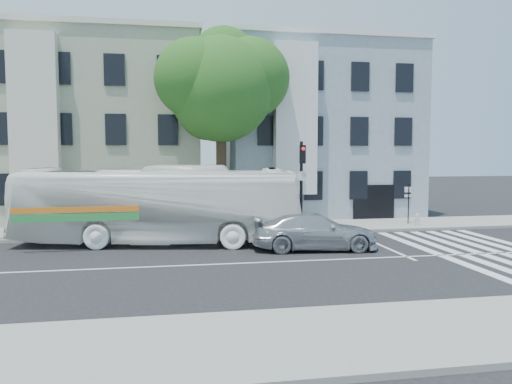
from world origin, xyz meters
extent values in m
plane|color=black|center=(0.00, 0.00, 0.00)|extent=(120.00, 120.00, 0.00)
cube|color=gray|center=(0.00, 8.00, 0.07)|extent=(80.00, 4.00, 0.15)
cube|color=gray|center=(0.00, -8.00, 0.07)|extent=(80.00, 4.00, 0.15)
cube|color=#989A81|center=(-7.00, 15.00, 5.50)|extent=(12.00, 10.00, 11.00)
cube|color=#86919F|center=(7.00, 15.00, 5.50)|extent=(12.00, 10.00, 11.00)
cylinder|color=#2D2116|center=(0.00, 8.50, 2.60)|extent=(0.56, 0.56, 5.20)
sphere|color=#1F4B18|center=(0.00, 8.50, 7.50)|extent=(5.60, 5.60, 5.60)
sphere|color=#1F4B18|center=(1.60, 8.90, 8.20)|extent=(4.40, 4.40, 4.40)
sphere|color=#1F4B18|center=(-1.40, 8.20, 8.00)|extent=(4.20, 4.20, 4.20)
sphere|color=#1F4B18|center=(0.30, 9.70, 9.20)|extent=(3.80, 3.80, 3.80)
sphere|color=#1F4B18|center=(-0.60, 9.10, 6.50)|extent=(3.40, 3.40, 3.40)
imported|color=white|center=(-3.24, 4.66, 1.79)|extent=(5.18, 13.15, 3.57)
imported|color=silver|center=(3.31, 2.13, 0.78)|extent=(2.75, 5.57, 1.56)
cylinder|color=black|center=(4.06, 7.06, 2.37)|extent=(0.16, 0.16, 4.74)
cube|color=black|center=(4.06, 6.81, 4.06)|extent=(0.39, 0.35, 0.96)
sphere|color=red|center=(4.06, 6.68, 4.34)|extent=(0.18, 0.18, 0.18)
cylinder|color=white|center=(4.06, 6.91, 2.93)|extent=(0.47, 0.21, 0.50)
cylinder|color=#B5B5B0|center=(10.64, 6.93, 0.42)|extent=(0.21, 0.21, 0.53)
sphere|color=#B5B5B0|center=(10.64, 6.93, 0.71)|extent=(0.20, 0.20, 0.20)
cylinder|color=#B5B5B0|center=(10.64, 6.93, 0.49)|extent=(0.36, 0.15, 0.12)
cylinder|color=black|center=(10.49, 7.68, 1.26)|extent=(0.06, 0.06, 2.23)
cube|color=white|center=(10.49, 7.78, 2.06)|extent=(0.40, 0.06, 0.31)
cube|color=white|center=(10.49, 7.78, 1.71)|extent=(0.40, 0.06, 0.16)
camera|label=1|loc=(-2.92, -18.26, 4.18)|focal=35.00mm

